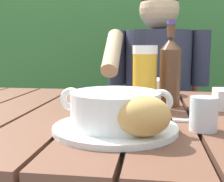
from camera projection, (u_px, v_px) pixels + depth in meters
The scene contains 12 objects.
dining_table at pixel (109, 144), 0.84m from camera, with size 1.28×0.83×0.72m.
hedge_backdrop at pixel (138, 19), 2.40m from camera, with size 4.07×0.89×2.67m.
chair_near_diner at pixel (156, 126), 1.67m from camera, with size 0.47×0.40×0.89m.
person_eating at pixel (157, 88), 1.45m from camera, with size 0.48×0.47×1.18m.
serving_plate at pixel (115, 128), 0.64m from camera, with size 0.26×0.26×0.01m.
soup_bowl at pixel (115, 108), 0.63m from camera, with size 0.24×0.19×0.08m.
bread_roll at pixel (143, 116), 0.55m from camera, with size 0.11×0.09×0.08m.
beer_glass at pixel (145, 77), 0.86m from camera, with size 0.07×0.07×0.18m.
beer_bottle at pixel (170, 71), 0.88m from camera, with size 0.06×0.06×0.25m.
water_glass_small at pixel (204, 114), 0.63m from camera, with size 0.06×0.06×0.07m.
table_knife at pixel (170, 120), 0.72m from camera, with size 0.15×0.02×0.01m.
diner_bowl at pixel (159, 87), 1.11m from camera, with size 0.13×0.13×0.06m.
Camera 1 is at (0.12, -0.80, 0.90)m, focal length 48.30 mm.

